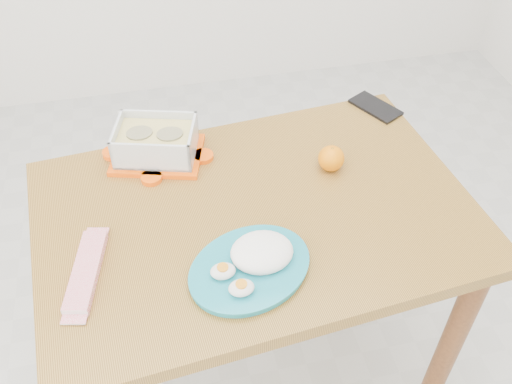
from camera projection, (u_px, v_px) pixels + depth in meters
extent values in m
plane|color=#B7B7B2|center=(249.00, 375.00, 1.87)|extent=(3.50, 3.50, 0.00)
cube|color=olive|center=(256.00, 216.00, 1.39)|extent=(1.11, 0.80, 0.04)
cylinder|color=brown|center=(450.00, 345.00, 1.55)|extent=(0.06, 0.06, 0.71)
cylinder|color=brown|center=(83.00, 269.00, 1.74)|extent=(0.06, 0.06, 0.71)
cylinder|color=brown|center=(358.00, 203.00, 1.95)|extent=(0.06, 0.06, 0.71)
cube|color=#FF5507|center=(158.00, 155.00, 1.51)|extent=(0.27, 0.23, 0.01)
cube|color=silver|center=(156.00, 140.00, 1.48)|extent=(0.23, 0.20, 0.08)
cube|color=tan|center=(156.00, 143.00, 1.48)|extent=(0.22, 0.18, 0.05)
cylinder|color=#928C60|center=(140.00, 136.00, 1.47)|extent=(0.08, 0.08, 0.02)
cylinder|color=#928C60|center=(170.00, 137.00, 1.47)|extent=(0.08, 0.08, 0.02)
sphere|color=orange|center=(331.00, 158.00, 1.46)|extent=(0.07, 0.07, 0.07)
cylinder|color=teal|center=(250.00, 269.00, 1.23)|extent=(0.37, 0.37, 0.02)
ellipsoid|color=white|center=(262.00, 248.00, 1.23)|extent=(0.18, 0.17, 0.06)
ellipsoid|color=silver|center=(223.00, 271.00, 1.20)|extent=(0.07, 0.06, 0.03)
ellipsoid|color=silver|center=(241.00, 288.00, 1.17)|extent=(0.07, 0.06, 0.03)
cube|color=red|center=(86.00, 271.00, 1.23)|extent=(0.10, 0.22, 0.02)
cube|color=black|center=(375.00, 107.00, 1.67)|extent=(0.14, 0.17, 0.01)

